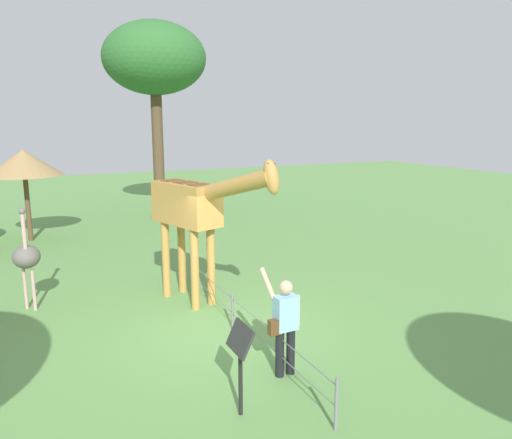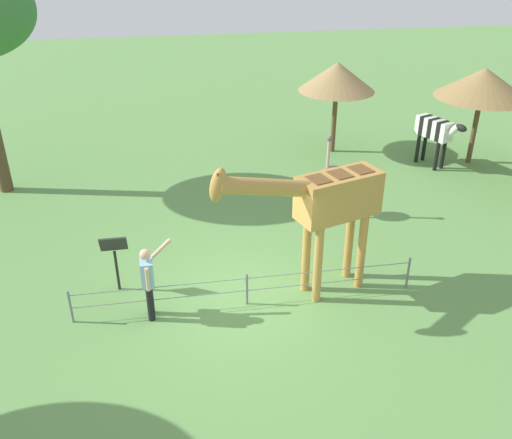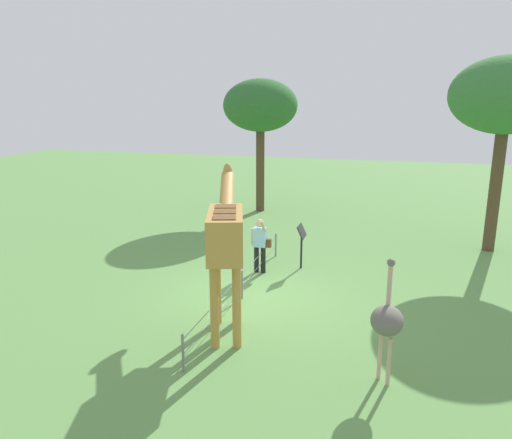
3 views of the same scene
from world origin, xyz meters
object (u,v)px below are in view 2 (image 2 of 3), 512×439
at_px(giraffe, 326,203).
at_px(ostrich, 332,175).
at_px(info_sign, 114,252).
at_px(shade_hut_aside, 483,83).
at_px(zebra, 435,131).
at_px(visitor, 148,279).
at_px(shade_hut_far, 337,77).

distance_m(giraffe, ostrich, 3.67).
distance_m(giraffe, info_sign, 4.49).
distance_m(giraffe, shade_hut_aside, 9.12).
bearing_deg(ostrich, zebra, -146.90).
xyz_separation_m(visitor, zebra, (-8.91, -6.31, 0.26)).
height_order(zebra, shade_hut_aside, shade_hut_aside).
bearing_deg(ostrich, visitor, 37.14).
height_order(giraffe, ostrich, giraffe).
bearing_deg(visitor, shade_hut_aside, -148.11).
bearing_deg(visitor, shade_hut_far, -127.30).
distance_m(shade_hut_far, shade_hut_aside, 4.46).
relative_size(visitor, info_sign, 1.28).
height_order(giraffe, shade_hut_aside, giraffe).
xyz_separation_m(zebra, shade_hut_far, (2.76, -1.77, 1.38)).
bearing_deg(shade_hut_aside, ostrich, 26.83).
xyz_separation_m(zebra, info_sign, (9.61, 5.25, -0.21)).
xyz_separation_m(shade_hut_far, info_sign, (6.85, 7.02, -1.60)).
xyz_separation_m(giraffe, shade_hut_far, (-2.59, -7.82, 0.42)).
bearing_deg(ostrich, info_sign, 24.98).
relative_size(zebra, ostrich, 0.79).
distance_m(ostrich, shade_hut_far, 4.89).
bearing_deg(ostrich, giraffe, 70.41).
bearing_deg(shade_hut_aside, zebra, 3.74).
xyz_separation_m(giraffe, shade_hut_aside, (-6.72, -6.14, 0.47)).
relative_size(ostrich, shade_hut_aside, 0.73).
bearing_deg(ostrich, shade_hut_far, -107.33).
relative_size(ostrich, shade_hut_far, 0.74).
bearing_deg(ostrich, shade_hut_aside, -153.17).
bearing_deg(zebra, ostrich, 33.10).
bearing_deg(shade_hut_far, shade_hut_aside, 157.91).
height_order(visitor, ostrich, ostrich).
relative_size(giraffe, zebra, 2.04).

